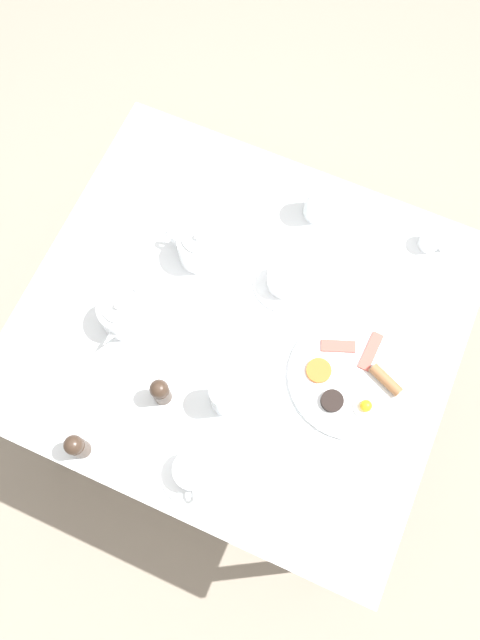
{
  "coord_description": "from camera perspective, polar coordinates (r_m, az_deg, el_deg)",
  "views": [
    {
      "loc": [
        0.2,
        -0.46,
        2.27
      ],
      "look_at": [
        0.0,
        0.0,
        0.79
      ],
      "focal_mm": 35.0,
      "sensor_mm": 36.0,
      "label": 1
    }
  ],
  "objects": [
    {
      "name": "fork_by_plate",
      "position": [
        1.76,
        -6.74,
        12.6
      ],
      "size": [
        0.18,
        0.06,
        0.0
      ],
      "rotation": [
        0.0,
        0.0,
        1.84
      ],
      "color": "silver",
      "rests_on": "table"
    },
    {
      "name": "teacup_with_saucer_right",
      "position": [
        1.59,
        4.1,
        3.67
      ],
      "size": [
        0.16,
        0.16,
        0.07
      ],
      "color": "white",
      "rests_on": "table"
    },
    {
      "name": "water_glass_short",
      "position": [
        1.67,
        7.2,
        10.64
      ],
      "size": [
        0.07,
        0.07,
        0.11
      ],
      "color": "white",
      "rests_on": "table"
    },
    {
      "name": "creamer_jug",
      "position": [
        1.71,
        17.09,
        7.01
      ],
      "size": [
        0.08,
        0.05,
        0.06
      ],
      "color": "white",
      "rests_on": "table"
    },
    {
      "name": "table",
      "position": [
        1.65,
        0.0,
        -1.03
      ],
      "size": [
        1.09,
        0.99,
        0.77
      ],
      "color": "silver",
      "rests_on": "ground_plane"
    },
    {
      "name": "teapot_near",
      "position": [
        1.61,
        -3.85,
        6.67
      ],
      "size": [
        0.2,
        0.11,
        0.12
      ],
      "rotation": [
        0.0,
        0.0,
        6.26
      ],
      "color": "white",
      "rests_on": "table"
    },
    {
      "name": "teacup_with_saucer_left",
      "position": [
        1.48,
        -4.29,
        -13.64
      ],
      "size": [
        0.16,
        0.16,
        0.07
      ],
      "color": "white",
      "rests_on": "table"
    },
    {
      "name": "teapot_far",
      "position": [
        1.56,
        -10.72,
        0.56
      ],
      "size": [
        0.11,
        0.2,
        0.12
      ],
      "rotation": [
        0.0,
        0.0,
        4.73
      ],
      "color": "white",
      "rests_on": "table"
    },
    {
      "name": "knife_by_plate",
      "position": [
        1.51,
        5.46,
        -15.77
      ],
      "size": [
        0.2,
        0.06,
        0.0
      ],
      "rotation": [
        0.0,
        0.0,
        4.96
      ],
      "color": "silver",
      "rests_on": "table"
    },
    {
      "name": "pepper_grinder",
      "position": [
        1.49,
        -7.27,
        -6.52
      ],
      "size": [
        0.05,
        0.05,
        0.11
      ],
      "color": "#38281E",
      "rests_on": "table"
    },
    {
      "name": "water_glass_tall",
      "position": [
        1.47,
        -1.35,
        -7.0
      ],
      "size": [
        0.07,
        0.07,
        0.12
      ],
      "color": "white",
      "rests_on": "table"
    },
    {
      "name": "ground_plane",
      "position": [
        2.32,
        0.0,
        -6.2
      ],
      "size": [
        8.0,
        8.0,
        0.0
      ],
      "primitive_type": "plane",
      "color": "gray"
    },
    {
      "name": "breakfast_plate",
      "position": [
        1.56,
        10.16,
        -5.22
      ],
      "size": [
        0.31,
        0.31,
        0.04
      ],
      "color": "white",
      "rests_on": "table"
    },
    {
      "name": "spoon_for_tea",
      "position": [
        1.67,
        15.23,
        2.86
      ],
      "size": [
        0.14,
        0.06,
        0.0
      ],
      "rotation": [
        0.0,
        0.0,
        5.06
      ],
      "color": "silver",
      "rests_on": "table"
    },
    {
      "name": "salt_grinder",
      "position": [
        1.5,
        -14.7,
        -11.13
      ],
      "size": [
        0.05,
        0.05,
        0.11
      ],
      "color": "#38281E",
      "rests_on": "table"
    }
  ]
}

